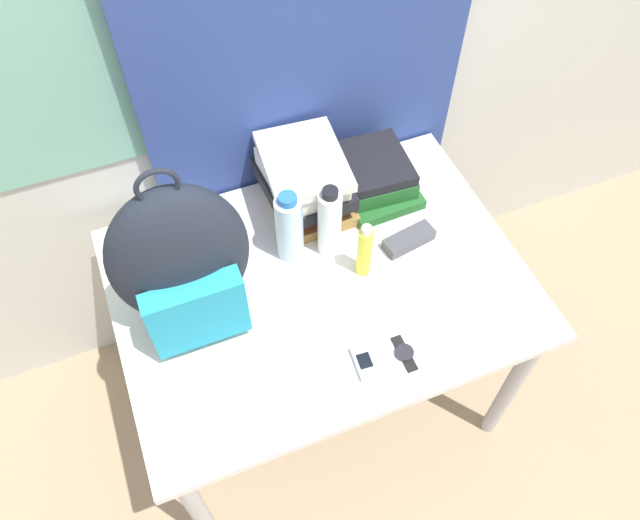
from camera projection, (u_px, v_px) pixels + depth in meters
name	position (u px, v px, depth m)	size (l,w,h in m)	color
ground_plane	(365.00, 494.00, 2.07)	(12.00, 12.00, 0.00)	#9E8466
wall_back	(245.00, 7.00, 1.53)	(6.00, 0.06, 2.50)	beige
curtain_blue	(307.00, 7.00, 1.54)	(0.94, 0.04, 2.50)	navy
desk	(320.00, 298.00, 1.78)	(1.11, 0.81, 0.71)	silver
backpack	(181.00, 263.00, 1.47)	(0.34, 0.22, 0.53)	#1E232D
book_stack_left	(304.00, 183.00, 1.77)	(0.25, 0.29, 0.21)	olive
book_stack_center	(374.00, 176.00, 1.86)	(0.22, 0.28, 0.12)	#1E5623
water_bottle	(289.00, 228.00, 1.67)	(0.07, 0.07, 0.24)	silver
sports_bottle	(330.00, 222.00, 1.68)	(0.07, 0.07, 0.25)	white
sunscreen_bottle	(365.00, 251.00, 1.66)	(0.04, 0.04, 0.19)	yellow
cell_phone	(364.00, 362.00, 1.56)	(0.05, 0.10, 0.02)	#B7BCC6
sunglasses_case	(409.00, 239.00, 1.77)	(0.16, 0.08, 0.04)	#47474C
wristwatch	(404.00, 353.00, 1.58)	(0.05, 0.11, 0.01)	black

